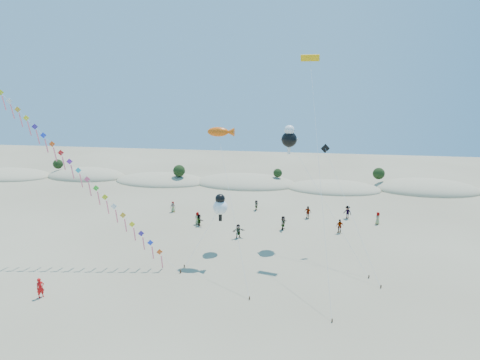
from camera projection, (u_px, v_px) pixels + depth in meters
name	position (u px, v px, depth m)	size (l,w,h in m)	color
ground	(164.00, 330.00, 30.96)	(160.00, 160.00, 0.00)	#807559
dune_ridge	(251.00, 184.00, 74.07)	(145.30, 11.49, 5.57)	tan
kite_train	(71.00, 163.00, 41.36)	(22.70, 4.31, 19.84)	#3F2D1E
fish_kite	(221.00, 132.00, 41.77)	(5.81, 10.18, 13.99)	#3F2D1E
cartoon_kite_low	(220.00, 205.00, 44.50)	(3.66, 6.02, 6.54)	#3F2D1E
cartoon_kite_high	(289.00, 138.00, 45.67)	(9.40, 9.74, 13.79)	#3F2D1E
parafoil_kite	(311.00, 64.00, 41.63)	(3.38, 15.88, 21.35)	#3F2D1E
dark_kite	(338.00, 180.00, 42.40)	(5.69, 9.70, 11.93)	#3F2D1E
flyer_foreground	(40.00, 288.00, 35.39)	(0.67, 0.44, 1.83)	red
beachgoers	(275.00, 218.00, 53.46)	(29.44, 12.38, 1.83)	slate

